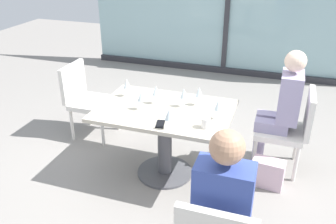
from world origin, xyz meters
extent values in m
plane|color=gray|center=(0.00, 0.00, 0.00)|extent=(12.00, 12.00, 0.00)
cube|color=#2D2D33|center=(0.00, 3.17, 0.05)|extent=(4.79, 0.10, 0.10)
cube|color=#BCB29E|center=(0.00, 0.00, 0.71)|extent=(1.26, 0.86, 0.04)
cylinder|color=#4C4C51|center=(0.00, 0.00, 0.35)|extent=(0.14, 0.14, 0.69)
cylinder|color=#4C4C51|center=(0.00, 0.00, 0.01)|extent=(0.56, 0.56, 0.02)
cube|color=silver|center=(1.05, 0.49, 0.42)|extent=(0.46, 0.46, 0.06)
cube|color=silver|center=(1.30, 0.49, 0.66)|extent=(0.05, 0.46, 0.42)
cylinder|color=silver|center=(0.85, 0.69, 0.20)|extent=(0.04, 0.04, 0.39)
cylinder|color=silver|center=(0.85, 0.29, 0.20)|extent=(0.04, 0.04, 0.39)
cylinder|color=silver|center=(1.25, 0.69, 0.20)|extent=(0.04, 0.04, 0.39)
cylinder|color=silver|center=(1.25, 0.29, 0.20)|extent=(0.04, 0.04, 0.39)
cube|color=silver|center=(-1.05, 0.49, 0.42)|extent=(0.46, 0.46, 0.06)
cube|color=silver|center=(-1.30, 0.49, 0.66)|extent=(0.05, 0.46, 0.42)
cylinder|color=silver|center=(-0.85, 0.29, 0.20)|extent=(0.04, 0.04, 0.39)
cylinder|color=silver|center=(-0.85, 0.69, 0.20)|extent=(0.04, 0.04, 0.39)
cylinder|color=silver|center=(-1.25, 0.29, 0.20)|extent=(0.04, 0.04, 0.39)
cylinder|color=silver|center=(-1.25, 0.69, 0.20)|extent=(0.04, 0.04, 0.39)
cylinder|color=#9E93B7|center=(0.87, 0.58, 0.23)|extent=(0.11, 0.11, 0.45)
cube|color=#9E93B7|center=(0.97, 0.58, 0.51)|extent=(0.32, 0.13, 0.11)
cylinder|color=#9E93B7|center=(0.87, 0.40, 0.23)|extent=(0.11, 0.11, 0.45)
cube|color=#9E93B7|center=(0.97, 0.40, 0.51)|extent=(0.32, 0.13, 0.11)
cube|color=#9E93B7|center=(1.10, 0.49, 0.80)|extent=(0.20, 0.34, 0.48)
sphere|color=beige|center=(1.10, 0.49, 1.16)|extent=(0.20, 0.20, 0.20)
cube|color=#384C9E|center=(0.68, -1.06, 0.51)|extent=(0.13, 0.32, 0.11)
cube|color=#384C9E|center=(0.77, -1.19, 0.80)|extent=(0.34, 0.20, 0.48)
sphere|color=tan|center=(0.77, -1.19, 1.16)|extent=(0.20, 0.20, 0.20)
cylinder|color=silver|center=(0.15, 0.10, 0.73)|extent=(0.06, 0.06, 0.00)
cylinder|color=silver|center=(0.15, 0.10, 0.78)|extent=(0.01, 0.01, 0.08)
cone|color=silver|center=(0.15, 0.10, 0.87)|extent=(0.07, 0.07, 0.09)
cylinder|color=silver|center=(0.28, 0.18, 0.73)|extent=(0.06, 0.06, 0.00)
cylinder|color=silver|center=(0.28, 0.18, 0.78)|extent=(0.01, 0.01, 0.08)
cone|color=silver|center=(0.28, 0.18, 0.87)|extent=(0.07, 0.07, 0.09)
cylinder|color=silver|center=(0.51, -0.04, 0.73)|extent=(0.06, 0.06, 0.00)
cylinder|color=silver|center=(0.51, -0.04, 0.78)|extent=(0.01, 0.01, 0.08)
cone|color=silver|center=(0.51, -0.04, 0.87)|extent=(0.07, 0.07, 0.09)
cylinder|color=silver|center=(-0.20, -0.08, 0.73)|extent=(0.06, 0.06, 0.00)
cylinder|color=silver|center=(-0.20, -0.08, 0.78)|extent=(0.01, 0.01, 0.08)
cone|color=silver|center=(-0.20, -0.08, 0.87)|extent=(0.07, 0.07, 0.09)
cylinder|color=silver|center=(0.16, -0.36, 0.73)|extent=(0.06, 0.06, 0.00)
cylinder|color=silver|center=(0.16, -0.36, 0.78)|extent=(0.01, 0.01, 0.08)
cone|color=silver|center=(0.16, -0.36, 0.87)|extent=(0.07, 0.07, 0.09)
cylinder|color=silver|center=(-0.45, 0.16, 0.73)|extent=(0.06, 0.06, 0.00)
cylinder|color=silver|center=(-0.45, 0.16, 0.78)|extent=(0.01, 0.01, 0.08)
cone|color=silver|center=(-0.45, 0.16, 0.87)|extent=(0.07, 0.07, 0.09)
cylinder|color=silver|center=(-0.12, 0.09, 0.73)|extent=(0.06, 0.06, 0.00)
cylinder|color=silver|center=(-0.12, 0.09, 0.78)|extent=(0.01, 0.01, 0.08)
cone|color=silver|center=(-0.12, 0.09, 0.87)|extent=(0.07, 0.07, 0.09)
cylinder|color=white|center=(0.45, -0.23, 0.78)|extent=(0.08, 0.08, 0.09)
cube|color=black|center=(0.07, -0.30, 0.73)|extent=(0.10, 0.16, 0.01)
cube|color=beige|center=(1.00, 0.13, 0.14)|extent=(0.32, 0.19, 0.28)
camera|label=1|loc=(0.99, -2.85, 2.19)|focal=38.28mm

